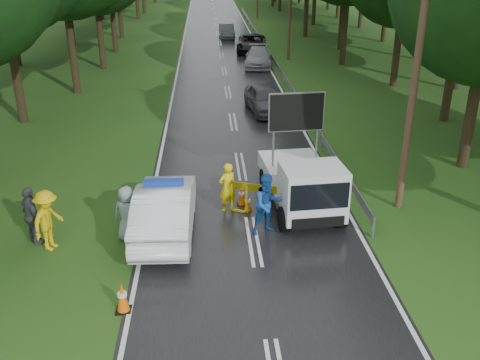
{
  "coord_description": "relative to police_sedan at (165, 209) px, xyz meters",
  "views": [
    {
      "loc": [
        -1.32,
        -14.15,
        8.29
      ],
      "look_at": [
        -0.3,
        1.69,
        1.3
      ],
      "focal_mm": 40.0,
      "sensor_mm": 36.0,
      "label": 1
    }
  ],
  "objects": [
    {
      "name": "work_truck",
      "position": [
        4.51,
        1.21,
        0.2
      ],
      "size": [
        2.46,
        4.85,
        3.74
      ],
      "rotation": [
        0.0,
        0.0,
        0.09
      ],
      "color": "gray",
      "rests_on": "ground"
    },
    {
      "name": "road",
      "position": [
        2.69,
        29.25,
        -0.8
      ],
      "size": [
        7.0,
        140.0,
        0.02
      ],
      "primitive_type": "cube",
      "color": "black",
      "rests_on": "ground"
    },
    {
      "name": "queue_car_third",
      "position": [
        5.29,
        30.85,
        -0.1
      ],
      "size": [
        2.92,
        5.34,
        1.42
      ],
      "primitive_type": "imported",
      "rotation": [
        0.0,
        0.0,
        -0.11
      ],
      "color": "black",
      "rests_on": "ground"
    },
    {
      "name": "queue_car_first",
      "position": [
        4.5,
        12.94,
        -0.09
      ],
      "size": [
        2.25,
        4.4,
        1.43
      ],
      "primitive_type": "imported",
      "rotation": [
        0.0,
        0.0,
        0.13
      ],
      "color": "#43454B",
      "rests_on": "ground"
    },
    {
      "name": "cone_far",
      "position": [
        2.49,
        1.75,
        -0.47
      ],
      "size": [
        0.33,
        0.33,
        0.69
      ],
      "color": "black",
      "rests_on": "ground"
    },
    {
      "name": "cone_center",
      "position": [
        2.66,
        1.25,
        -0.5
      ],
      "size": [
        0.31,
        0.31,
        0.65
      ],
      "color": "black",
      "rests_on": "ground"
    },
    {
      "name": "officer",
      "position": [
        1.99,
        1.33,
        0.06
      ],
      "size": [
        0.75,
        0.66,
        1.73
      ],
      "primitive_type": "imported",
      "rotation": [
        0.0,
        0.0,
        3.63
      ],
      "color": "yellow",
      "rests_on": "ground"
    },
    {
      "name": "civilian",
      "position": [
        3.16,
        -0.25,
        0.18
      ],
      "size": [
        1.16,
        1.03,
        1.97
      ],
      "primitive_type": "imported",
      "rotation": [
        0.0,
        0.0,
        0.35
      ],
      "color": "#184DA2",
      "rests_on": "ground"
    },
    {
      "name": "cone_near_left",
      "position": [
        -0.81,
        -3.95,
        -0.42
      ],
      "size": [
        0.38,
        0.38,
        0.81
      ],
      "color": "black",
      "rests_on": "ground"
    },
    {
      "name": "cone_left_mid",
      "position": [
        0.53,
        2.25,
        -0.46
      ],
      "size": [
        0.34,
        0.34,
        0.72
      ],
      "color": "black",
      "rests_on": "ground"
    },
    {
      "name": "ground",
      "position": [
        2.69,
        -0.75,
        -0.81
      ],
      "size": [
        160.0,
        160.0,
        0.0
      ],
      "primitive_type": "plane",
      "color": "#184112",
      "rests_on": "ground"
    },
    {
      "name": "queue_car_second",
      "position": [
        5.29,
        24.85,
        -0.14
      ],
      "size": [
        2.44,
        4.85,
        1.35
      ],
      "primitive_type": "imported",
      "rotation": [
        0.0,
        0.0,
        -0.12
      ],
      "color": "#96979D",
      "rests_on": "ground"
    },
    {
      "name": "guardrail",
      "position": [
        6.39,
        28.92,
        -0.26
      ],
      "size": [
        0.12,
        60.06,
        0.7
      ],
      "color": "gray",
      "rests_on": "ground"
    },
    {
      "name": "barrier",
      "position": [
        3.35,
        0.84,
        0.02
      ],
      "size": [
        2.53,
        0.96,
        1.1
      ],
      "rotation": [
        0.0,
        0.0,
        -0.35
      ],
      "color": "#E5EA0C",
      "rests_on": "ground"
    },
    {
      "name": "bystander_left",
      "position": [
        -3.35,
        -0.79,
        0.13
      ],
      "size": [
        1.09,
        1.38,
        1.87
      ],
      "primitive_type": "imported",
      "rotation": [
        0.0,
        0.0,
        1.19
      ],
      "color": "#DDB60C",
      "rests_on": "ground"
    },
    {
      "name": "police_sedan",
      "position": [
        0.0,
        0.0,
        0.0
      ],
      "size": [
        1.82,
        4.93,
        1.77
      ],
      "rotation": [
        0.0,
        0.0,
        3.12
      ],
      "color": "white",
      "rests_on": "ground"
    },
    {
      "name": "bystander_mid",
      "position": [
        -3.91,
        -0.46,
        0.11
      ],
      "size": [
        1.03,
        1.13,
        1.85
      ],
      "primitive_type": "imported",
      "rotation": [
        0.0,
        0.0,
        2.24
      ],
      "color": "#404347",
      "rests_on": "ground"
    },
    {
      "name": "bystander_right",
      "position": [
        -1.11,
        -0.38,
        0.07
      ],
      "size": [
        0.96,
        0.74,
        1.75
      ],
      "primitive_type": "imported",
      "rotation": [
        0.0,
        0.0,
        2.91
      ],
      "color": "gray",
      "rests_on": "ground"
    },
    {
      "name": "queue_car_fourth",
      "position": [
        3.49,
        38.16,
        -0.16
      ],
      "size": [
        1.48,
        3.98,
        1.3
      ],
      "primitive_type": "imported",
      "rotation": [
        0.0,
        0.0,
        0.03
      ],
      "color": "#3E4246",
      "rests_on": "ground"
    },
    {
      "name": "utility_pole_near",
      "position": [
        7.89,
        1.25,
        4.25
      ],
      "size": [
        1.4,
        0.24,
        10.0
      ],
      "color": "#4F3624",
      "rests_on": "ground"
    },
    {
      "name": "cone_right",
      "position": [
        5.09,
        3.75,
        -0.49
      ],
      "size": [
        0.31,
        0.31,
        0.66
      ],
      "color": "black",
      "rests_on": "ground"
    }
  ]
}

